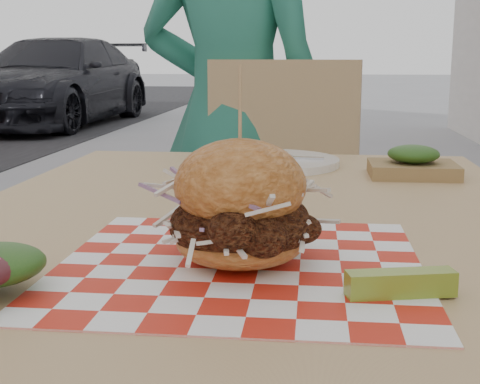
% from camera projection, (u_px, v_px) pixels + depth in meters
% --- Properties ---
extents(diner, '(0.64, 0.50, 1.57)m').
position_uv_depth(diner, '(232.00, 117.00, 1.95)').
color(diner, '#297760').
rests_on(diner, ground).
extents(car_dark, '(1.97, 4.41, 1.26)m').
position_uv_depth(car_dark, '(55.00, 81.00, 9.67)').
color(car_dark, black).
rests_on(car_dark, ground).
extents(patio_table, '(0.80, 1.20, 0.75)m').
position_uv_depth(patio_table, '(247.00, 275.00, 0.88)').
color(patio_table, tan).
rests_on(patio_table, ground).
extents(patio_chair, '(0.47, 0.48, 0.95)m').
position_uv_depth(patio_chair, '(285.00, 211.00, 1.79)').
color(patio_chair, tan).
rests_on(patio_chair, ground).
extents(paper_liner, '(0.36, 0.36, 0.00)m').
position_uv_depth(paper_liner, '(240.00, 264.00, 0.67)').
color(paper_liner, red).
rests_on(paper_liner, patio_table).
extents(sandwich, '(0.17, 0.17, 0.20)m').
position_uv_depth(sandwich, '(240.00, 210.00, 0.66)').
color(sandwich, '#C87B38').
rests_on(sandwich, paper_liner).
extents(pickle_spear, '(0.10, 0.04, 0.02)m').
position_uv_depth(pickle_spear, '(401.00, 283.00, 0.58)').
color(pickle_spear, olive).
rests_on(pickle_spear, paper_liner).
extents(place_setting, '(0.27, 0.27, 0.02)m').
position_uv_depth(place_setting, '(269.00, 162.00, 1.29)').
color(place_setting, white).
rests_on(place_setting, patio_table).
extents(kraft_tray, '(0.15, 0.12, 0.06)m').
position_uv_depth(kraft_tray, '(413.00, 164.00, 1.17)').
color(kraft_tray, olive).
rests_on(kraft_tray, patio_table).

